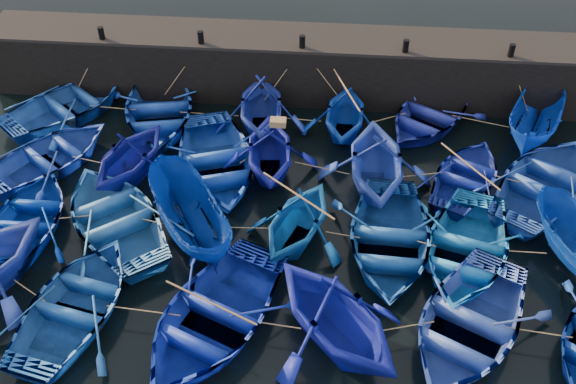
# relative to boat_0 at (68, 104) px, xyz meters

# --- Properties ---
(ground) EXTENTS (120.00, 120.00, 0.00)m
(ground) POSITION_rel_boat_0_xyz_m (9.30, -7.88, -0.56)
(ground) COLOR black
(ground) RESTS_ON ground
(quay_wall) EXTENTS (26.00, 2.50, 2.50)m
(quay_wall) POSITION_rel_boat_0_xyz_m (9.30, 2.62, 0.69)
(quay_wall) COLOR black
(quay_wall) RESTS_ON ground
(quay_top) EXTENTS (26.00, 2.50, 0.12)m
(quay_top) POSITION_rel_boat_0_xyz_m (9.30, 2.62, 2.00)
(quay_top) COLOR black
(quay_top) RESTS_ON quay_wall
(bollard_0) EXTENTS (0.24, 0.24, 0.50)m
(bollard_0) POSITION_rel_boat_0_xyz_m (1.30, 1.72, 2.31)
(bollard_0) COLOR black
(bollard_0) RESTS_ON quay_top
(bollard_1) EXTENTS (0.24, 0.24, 0.50)m
(bollard_1) POSITION_rel_boat_0_xyz_m (5.30, 1.72, 2.31)
(bollard_1) COLOR black
(bollard_1) RESTS_ON quay_top
(bollard_2) EXTENTS (0.24, 0.24, 0.50)m
(bollard_2) POSITION_rel_boat_0_xyz_m (9.30, 1.72, 2.31)
(bollard_2) COLOR black
(bollard_2) RESTS_ON quay_top
(bollard_3) EXTENTS (0.24, 0.24, 0.50)m
(bollard_3) POSITION_rel_boat_0_xyz_m (13.30, 1.72, 2.31)
(bollard_3) COLOR black
(bollard_3) RESTS_ON quay_top
(bollard_4) EXTENTS (0.24, 0.24, 0.50)m
(bollard_4) POSITION_rel_boat_0_xyz_m (17.30, 1.72, 2.31)
(bollard_4) COLOR black
(bollard_4) RESTS_ON quay_top
(boat_0) EXTENTS (6.47, 6.62, 1.12)m
(boat_0) POSITION_rel_boat_0_xyz_m (0.00, 0.00, 0.00)
(boat_0) COLOR #1D4EA5
(boat_0) RESTS_ON ground
(boat_1) EXTENTS (5.20, 6.45, 1.19)m
(boat_1) POSITION_rel_boat_0_xyz_m (3.72, -0.13, 0.03)
(boat_1) COLOR #143B95
(boat_1) RESTS_ON ground
(boat_2) EXTENTS (4.12, 4.64, 2.25)m
(boat_2) POSITION_rel_boat_0_xyz_m (7.86, -0.19, 0.56)
(boat_2) COLOR #1D329F
(boat_2) RESTS_ON ground
(boat_3) EXTENTS (3.52, 4.01, 2.01)m
(boat_3) POSITION_rel_boat_0_xyz_m (11.11, -0.27, 0.44)
(boat_3) COLOR #0C3CBE
(boat_3) RESTS_ON ground
(boat_4) EXTENTS (5.69, 6.10, 1.03)m
(boat_4) POSITION_rel_boat_0_xyz_m (14.42, 0.57, -0.05)
(boat_4) COLOR navy
(boat_4) RESTS_ON ground
(boat_5) EXTENTS (3.47, 5.05, 1.83)m
(boat_5) POSITION_rel_boat_0_xyz_m (18.35, -0.05, 0.35)
(boat_5) COLOR #093AC6
(boat_5) RESTS_ON ground
(boat_6) EXTENTS (5.84, 6.11, 1.03)m
(boat_6) POSITION_rel_boat_0_xyz_m (0.44, -3.27, -0.04)
(boat_6) COLOR #1A3B9B
(boat_6) RESTS_ON ground
(boat_7) EXTENTS (4.47, 4.80, 2.06)m
(boat_7) POSITION_rel_boat_0_xyz_m (3.63, -3.58, 0.47)
(boat_7) COLOR navy
(boat_7) RESTS_ON ground
(boat_8) EXTENTS (5.69, 6.72, 1.19)m
(boat_8) POSITION_rel_boat_0_xyz_m (6.55, -3.10, 0.03)
(boat_8) COLOR #1644B6
(boat_8) RESTS_ON ground
(boat_9) EXTENTS (3.98, 4.47, 2.14)m
(boat_9) POSITION_rel_boat_0_xyz_m (8.51, -2.88, 0.51)
(boat_9) COLOR navy
(boat_9) RESTS_ON ground
(boat_10) EXTENTS (4.23, 4.85, 2.47)m
(boat_10) POSITION_rel_boat_0_xyz_m (12.26, -3.38, 0.67)
(boat_10) COLOR #233EAC
(boat_10) RESTS_ON ground
(boat_11) EXTENTS (4.63, 5.22, 0.89)m
(boat_11) POSITION_rel_boat_0_xyz_m (15.51, -3.02, -0.11)
(boat_11) COLOR navy
(boat_11) RESTS_ON ground
(boat_12) EXTENTS (6.56, 6.97, 1.18)m
(boat_12) POSITION_rel_boat_0_xyz_m (18.15, -3.31, 0.03)
(boat_12) COLOR #2047A0
(boat_12) RESTS_ON ground
(boat_13) EXTENTS (3.38, 4.70, 0.97)m
(boat_13) POSITION_rel_boat_0_xyz_m (0.95, -6.48, -0.08)
(boat_13) COLOR navy
(boat_13) RESTS_ON ground
(boat_14) EXTENTS (6.52, 6.81, 1.15)m
(boat_14) POSITION_rel_boat_0_xyz_m (3.79, -6.24, 0.01)
(boat_14) COLOR #2A68B6
(boat_14) RESTS_ON ground
(boat_15) EXTENTS (4.12, 5.01, 1.86)m
(boat_15) POSITION_rel_boat_0_xyz_m (6.29, -6.40, 0.37)
(boat_15) COLOR navy
(boat_15) RESTS_ON ground
(boat_16) EXTENTS (4.47, 4.77, 2.02)m
(boat_16) POSITION_rel_boat_0_xyz_m (9.75, -6.31, 0.45)
(boat_16) COLOR #0B529B
(boat_16) RESTS_ON ground
(boat_17) EXTENTS (4.14, 5.64, 1.14)m
(boat_17) POSITION_rel_boat_0_xyz_m (12.63, -6.48, 0.01)
(boat_17) COLOR #164D92
(boat_17) RESTS_ON ground
(boat_18) EXTENTS (5.11, 6.12, 1.09)m
(boat_18) POSITION_rel_boat_0_xyz_m (15.00, -6.66, -0.01)
(boat_18) COLOR blue
(boat_18) RESTS_ON ground
(boat_21) EXTENTS (4.64, 5.74, 1.05)m
(boat_21) POSITION_rel_boat_0_xyz_m (3.69, -9.81, -0.03)
(boat_21) COLOR #1951A0
(boat_21) RESTS_ON ground
(boat_22) EXTENTS (6.06, 6.92, 1.20)m
(boat_22) POSITION_rel_boat_0_xyz_m (7.64, -9.96, 0.04)
(boat_22) COLOR #1027A0
(boat_22) RESTS_ON ground
(boat_23) EXTENTS (6.09, 6.14, 2.45)m
(boat_23) POSITION_rel_boat_0_xyz_m (11.04, -10.11, 0.66)
(boat_23) COLOR #0F1A99
(boat_23) RESTS_ON ground
(boat_24) EXTENTS (6.04, 6.72, 1.15)m
(boat_24) POSITION_rel_boat_0_xyz_m (14.69, -9.57, 0.01)
(boat_24) COLOR blue
(boat_24) RESTS_ON ground
(wooden_crate) EXTENTS (0.54, 0.37, 0.23)m
(wooden_crate) POSITION_rel_boat_0_xyz_m (8.81, -2.88, 1.70)
(wooden_crate) COLOR olive
(wooden_crate) RESTS_ON boat_9
(mooring_ropes) EXTENTS (18.39, 11.92, 2.10)m
(mooring_ropes) POSITION_rel_boat_0_xyz_m (9.37, -2.79, 0.32)
(mooring_ropes) COLOR tan
(mooring_ropes) RESTS_ON ground
(loose_oars) EXTENTS (10.13, 11.77, 1.19)m
(loose_oars) POSITION_rel_boat_0_xyz_m (11.00, -4.89, 1.00)
(loose_oars) COLOR #99724C
(loose_oars) RESTS_ON ground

